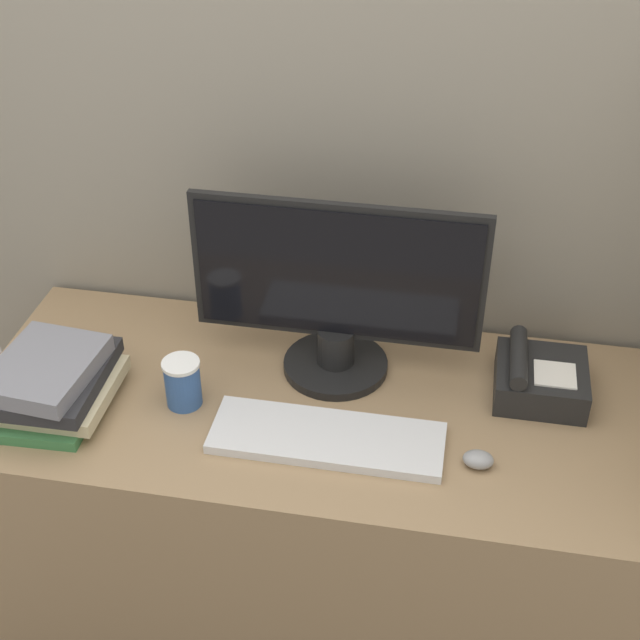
# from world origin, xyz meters

# --- Properties ---
(cubicle_panel_rear) EXTENTS (1.82, 0.04, 1.70)m
(cubicle_panel_rear) POSITION_xyz_m (0.00, 0.66, 0.85)
(cubicle_panel_rear) COLOR gray
(cubicle_panel_rear) RESTS_ON ground_plane
(desk) EXTENTS (1.42, 0.63, 0.76)m
(desk) POSITION_xyz_m (0.00, 0.31, 0.38)
(desk) COLOR #937551
(desk) RESTS_ON ground_plane
(monitor) EXTENTS (0.61, 0.23, 0.40)m
(monitor) POSITION_xyz_m (0.04, 0.43, 0.95)
(monitor) COLOR black
(monitor) RESTS_ON desk
(keyboard) EXTENTS (0.46, 0.15, 0.02)m
(keyboard) POSITION_xyz_m (0.06, 0.20, 0.77)
(keyboard) COLOR silver
(keyboard) RESTS_ON desk
(mouse) EXTENTS (0.06, 0.04, 0.03)m
(mouse) POSITION_xyz_m (0.35, 0.18, 0.78)
(mouse) COLOR gray
(mouse) RESTS_ON desk
(coffee_cup) EXTENTS (0.08, 0.08, 0.11)m
(coffee_cup) POSITION_xyz_m (-0.25, 0.26, 0.82)
(coffee_cup) COLOR #335999
(coffee_cup) RESTS_ON desk
(book_stack) EXTENTS (0.23, 0.29, 0.12)m
(book_stack) POSITION_xyz_m (-0.51, 0.21, 0.82)
(book_stack) COLOR #38723F
(book_stack) RESTS_ON desk
(desk_telephone) EXTENTS (0.19, 0.18, 0.11)m
(desk_telephone) POSITION_xyz_m (0.47, 0.42, 0.81)
(desk_telephone) COLOR black
(desk_telephone) RESTS_ON desk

